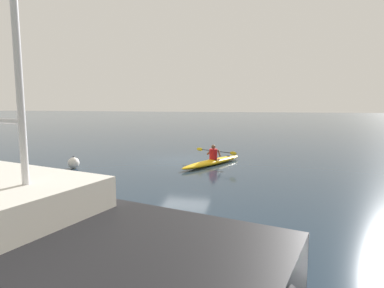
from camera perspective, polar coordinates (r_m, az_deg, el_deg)
ground_plane at (r=17.51m, az=-1.27°, el=-2.86°), size 160.00×160.00×0.00m
kayak at (r=16.36m, az=3.61°, el=-3.11°), size 2.73×4.26×0.27m
kayaker at (r=16.34m, az=3.76°, el=-1.58°), size 2.18×1.24×0.72m
sailboat_outer_mooring at (r=7.17m, az=-30.02°, el=-13.14°), size 11.35×5.88×13.81m
mooring_buoy_red_near at (r=16.36m, az=-19.83°, el=-3.09°), size 0.53×0.53×0.57m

